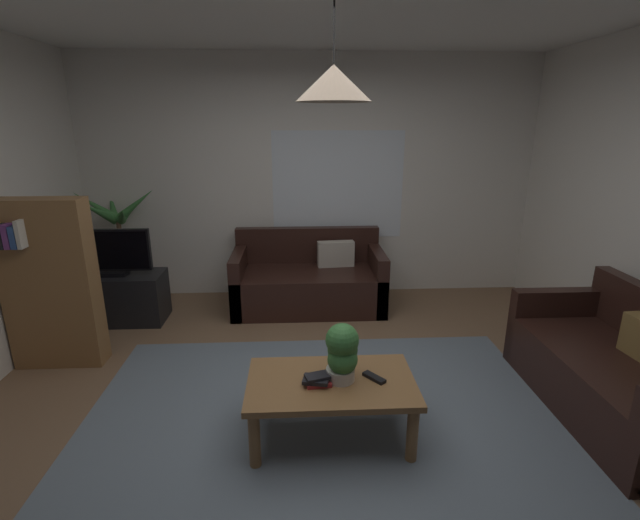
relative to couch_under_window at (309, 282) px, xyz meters
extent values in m
cube|color=brown|center=(0.03, -1.99, -0.29)|extent=(5.03, 4.91, 0.02)
cube|color=slate|center=(0.03, -2.19, -0.27)|extent=(3.27, 2.70, 0.01)
cube|color=silver|center=(0.03, 0.49, 1.06)|extent=(5.15, 0.06, 2.67)
cube|color=white|center=(0.35, 0.46, 0.99)|extent=(1.47, 0.01, 1.20)
cube|color=black|center=(-0.01, -0.04, -0.07)|extent=(1.61, 0.80, 0.42)
cube|color=black|center=(-0.01, 0.30, 0.34)|extent=(1.61, 0.12, 0.40)
cube|color=black|center=(-0.75, -0.04, 0.04)|extent=(0.12, 0.80, 0.64)
cube|color=black|center=(0.74, -0.04, 0.04)|extent=(0.12, 0.80, 0.64)
cube|color=#B7AD9E|center=(0.30, 0.12, 0.28)|extent=(0.41, 0.16, 0.28)
cube|color=black|center=(2.05, -2.01, -0.07)|extent=(0.80, 1.56, 0.42)
cube|color=black|center=(2.05, -1.29, 0.04)|extent=(0.80, 0.12, 0.64)
cube|color=olive|center=(0.08, -2.17, 0.11)|extent=(1.05, 0.62, 0.04)
cylinder|color=olive|center=(-0.39, -2.42, -0.09)|extent=(0.07, 0.07, 0.37)
cylinder|color=olive|center=(0.55, -2.42, -0.09)|extent=(0.07, 0.07, 0.37)
cylinder|color=olive|center=(-0.39, -1.92, -0.09)|extent=(0.07, 0.07, 0.37)
cylinder|color=olive|center=(0.55, -1.92, -0.09)|extent=(0.07, 0.07, 0.37)
cube|color=#B22D2D|center=(0.00, -2.21, 0.14)|extent=(0.16, 0.13, 0.02)
cube|color=black|center=(-0.02, -2.22, 0.17)|extent=(0.18, 0.14, 0.02)
cube|color=black|center=(-0.01, -2.22, 0.19)|extent=(0.17, 0.13, 0.02)
cube|color=black|center=(0.35, -2.17, 0.14)|extent=(0.14, 0.16, 0.02)
cube|color=black|center=(0.14, -2.15, 0.14)|extent=(0.17, 0.10, 0.02)
cylinder|color=beige|center=(0.14, -2.17, 0.17)|extent=(0.18, 0.18, 0.08)
sphere|color=#3D7F3D|center=(0.15, -2.17, 0.28)|extent=(0.19, 0.19, 0.19)
sphere|color=#3D7F3D|center=(0.15, -2.15, 0.33)|extent=(0.19, 0.19, 0.19)
sphere|color=#3D7F3D|center=(0.15, -2.17, 0.41)|extent=(0.21, 0.21, 0.21)
cube|color=black|center=(-1.93, -0.29, -0.03)|extent=(0.90, 0.44, 0.50)
cube|color=black|center=(-1.93, -0.31, 0.48)|extent=(0.74, 0.05, 0.42)
cube|color=black|center=(-1.93, -0.33, 0.48)|extent=(0.70, 0.00, 0.38)
cube|color=black|center=(-1.93, -0.31, 0.24)|extent=(0.24, 0.16, 0.04)
cylinder|color=#B77051|center=(-2.06, 0.26, -0.13)|extent=(0.32, 0.32, 0.30)
cylinder|color=brown|center=(-2.06, 0.26, 0.35)|extent=(0.05, 0.05, 0.65)
cone|color=#3D7F3D|center=(-1.85, 0.25, 0.83)|extent=(0.49, 0.14, 0.40)
cone|color=#3D7F3D|center=(-1.95, 0.41, 0.77)|extent=(0.28, 0.38, 0.33)
cone|color=#3D7F3D|center=(-2.16, 0.42, 0.79)|extent=(0.28, 0.41, 0.37)
cone|color=#3D7F3D|center=(-2.27, 0.26, 0.82)|extent=(0.49, 0.12, 0.38)
cone|color=#3D7F3D|center=(-2.17, 0.05, 0.79)|extent=(0.27, 0.50, 0.39)
cone|color=#3D7F3D|center=(-1.96, 0.13, 0.74)|extent=(0.26, 0.35, 0.28)
cube|color=olive|center=(-2.11, -1.12, 0.42)|extent=(0.70, 0.22, 1.40)
cube|color=black|center=(-2.31, -1.24, 0.87)|extent=(0.03, 0.16, 0.19)
cube|color=#72387F|center=(-2.27, -1.24, 0.87)|extent=(0.04, 0.16, 0.19)
cube|color=#2D4C8C|center=(-2.22, -1.24, 0.86)|extent=(0.04, 0.16, 0.17)
cube|color=beige|center=(-2.18, -1.24, 0.88)|extent=(0.03, 0.16, 0.21)
cylinder|color=black|center=(0.08, -2.17, 2.18)|extent=(0.01, 0.01, 0.43)
cone|color=tan|center=(0.08, -2.17, 1.87)|extent=(0.40, 0.40, 0.18)
camera|label=1|loc=(-0.12, -4.66, 1.69)|focal=25.46mm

